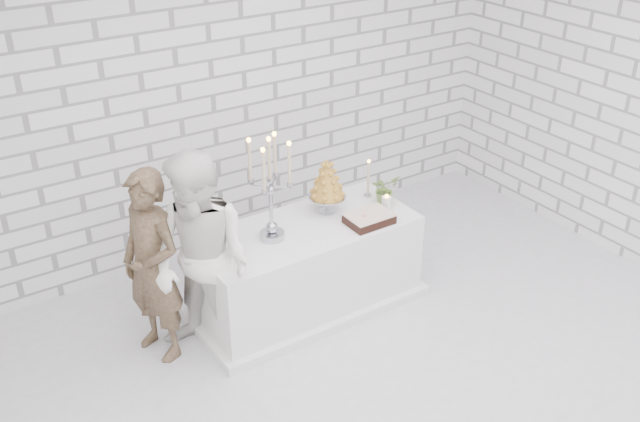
{
  "coord_description": "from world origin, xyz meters",
  "views": [
    {
      "loc": [
        -2.52,
        -2.99,
        3.61
      ],
      "look_at": [
        0.07,
        0.93,
        1.05
      ],
      "focal_mm": 40.72,
      "sensor_mm": 36.0,
      "label": 1
    }
  ],
  "objects": [
    {
      "name": "bride",
      "position": [
        -0.83,
        1.09,
        0.83
      ],
      "size": [
        0.92,
        1.0,
        1.66
      ],
      "primitive_type": "imported",
      "rotation": [
        0.0,
        0.0,
        -1.12
      ],
      "color": "white",
      "rests_on": "ground"
    },
    {
      "name": "cake_table",
      "position": [
        0.13,
        1.23,
        0.38
      ],
      "size": [
        1.8,
        0.8,
        0.75
      ],
      "primitive_type": "cube",
      "color": "white",
      "rests_on": "ground"
    },
    {
      "name": "pillar_candle",
      "position": [
        0.85,
        1.11,
        0.81
      ],
      "size": [
        0.09,
        0.09,
        0.12
      ],
      "primitive_type": "cylinder",
      "rotation": [
        0.0,
        0.0,
        0.2
      ],
      "color": "white",
      "rests_on": "cake_table"
    },
    {
      "name": "wall_back",
      "position": [
        0.0,
        2.5,
        1.5
      ],
      "size": [
        6.0,
        0.01,
        3.0
      ],
      "primitive_type": "cube",
      "color": "white",
      "rests_on": "ground"
    },
    {
      "name": "chocolate_cake",
      "position": [
        0.59,
        1.01,
        0.79
      ],
      "size": [
        0.36,
        0.26,
        0.08
      ],
      "primitive_type": "cube",
      "rotation": [
        0.0,
        0.0,
        -0.01
      ],
      "color": "black",
      "rests_on": "cake_table"
    },
    {
      "name": "candelabra",
      "position": [
        -0.17,
        1.23,
        1.17
      ],
      "size": [
        0.35,
        0.35,
        0.85
      ],
      "primitive_type": null,
      "rotation": [
        0.0,
        0.0,
        -0.01
      ],
      "color": "#9B9CA5",
      "rests_on": "cake_table"
    },
    {
      "name": "croquembouche",
      "position": [
        0.42,
        1.35,
        0.99
      ],
      "size": [
        0.38,
        0.38,
        0.48
      ],
      "primitive_type": null,
      "rotation": [
        0.0,
        0.0,
        -0.28
      ],
      "color": "olive",
      "rests_on": "cake_table"
    },
    {
      "name": "extra_taper",
      "position": [
        0.87,
        1.39,
        0.91
      ],
      "size": [
        0.07,
        0.07,
        0.32
      ],
      "primitive_type": "cylinder",
      "rotation": [
        0.0,
        0.0,
        -0.29
      ],
      "color": "#C5B190",
      "rests_on": "cake_table"
    },
    {
      "name": "ground",
      "position": [
        0.0,
        0.0,
        0.0
      ],
      "size": [
        6.0,
        5.0,
        0.01
      ],
      "primitive_type": "cube",
      "color": "silver",
      "rests_on": "ground"
    },
    {
      "name": "groom",
      "position": [
        -1.1,
        1.35,
        0.76
      ],
      "size": [
        0.52,
        0.64,
        1.51
      ],
      "primitive_type": "imported",
      "rotation": [
        0.0,
        0.0,
        -1.25
      ],
      "color": "#3F2D1C",
      "rests_on": "ground"
    },
    {
      "name": "flowers",
      "position": [
        0.91,
        1.22,
        0.88
      ],
      "size": [
        0.25,
        0.22,
        0.25
      ],
      "primitive_type": "imported",
      "rotation": [
        0.0,
        0.0,
        0.13
      ],
      "color": "#557D38",
      "rests_on": "cake_table"
    }
  ]
}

